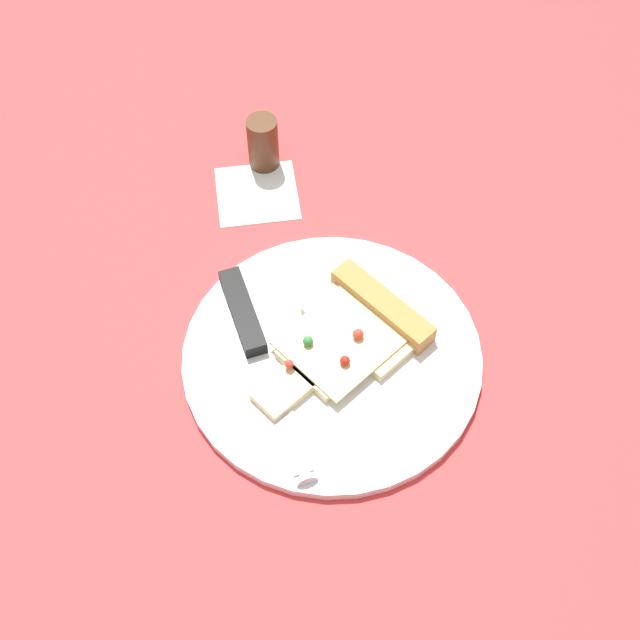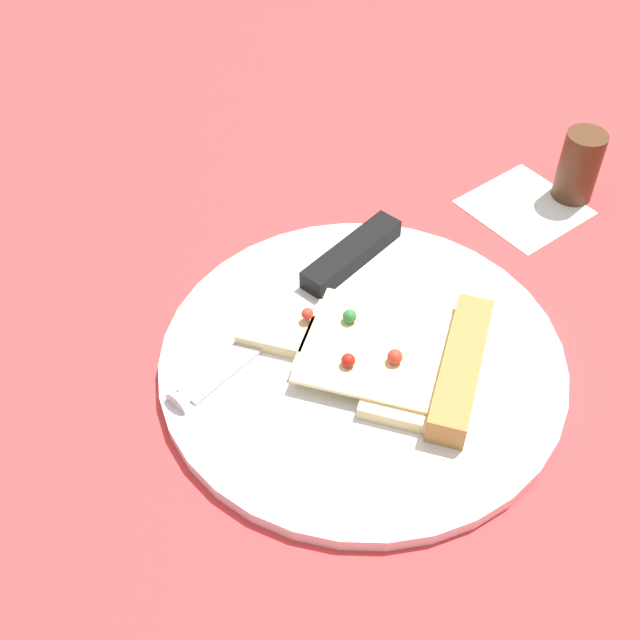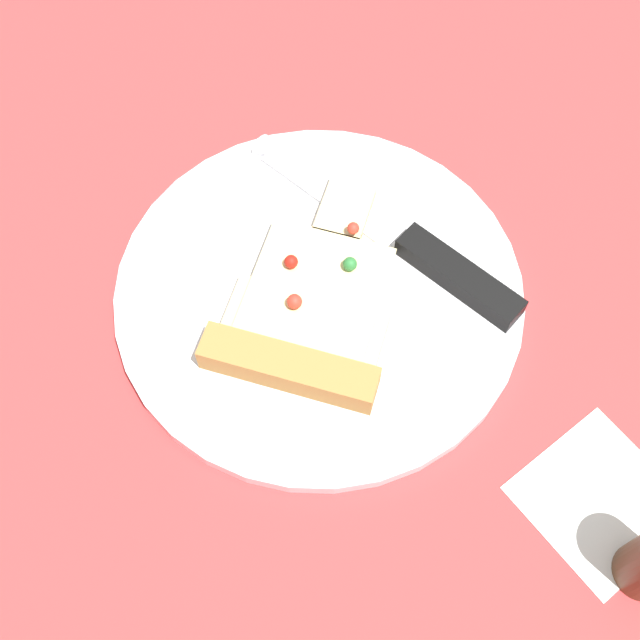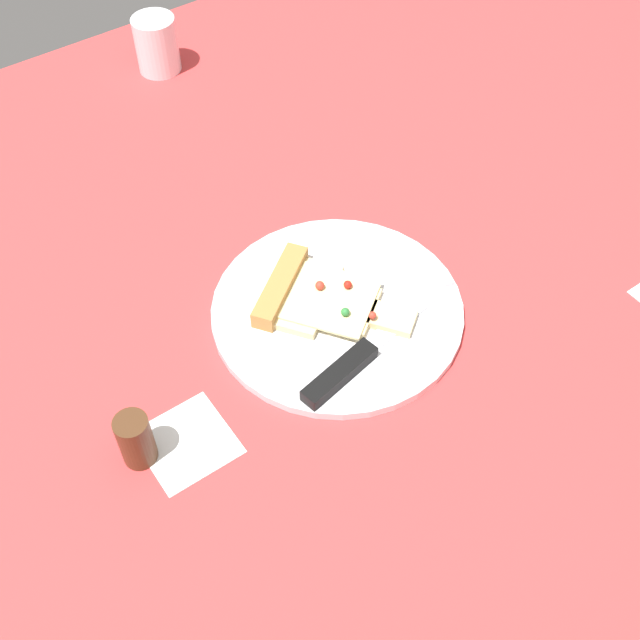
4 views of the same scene
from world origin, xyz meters
TOP-DOWN VIEW (x-y plane):
  - ground_plane at (0.04, 0.01)cm, footprint 155.73×155.73cm
  - plate at (-8.16, -5.41)cm, footprint 29.21×29.21cm
  - pizza_slice at (-10.28, -6.93)cm, footprint 18.68×16.48cm
  - knife at (-1.24, -6.55)cm, footprint 6.58×23.97cm
  - drinking_glass at (-63.70, 1.17)cm, footprint 6.48×6.48cm
  - pepper_shaker at (-4.45, -32.81)cm, footprint 3.52×3.52cm

SIDE VIEW (x-z plane):
  - ground_plane at x=0.04cm, z-range -3.00..0.00cm
  - plate at x=-8.16cm, z-range 0.00..1.10cm
  - knife at x=-1.24cm, z-range 0.48..2.93cm
  - pizza_slice at x=-10.28cm, z-range 0.70..3.07cm
  - pepper_shaker at x=-4.45cm, z-range 0.00..6.45cm
  - drinking_glass at x=-63.70cm, z-range 0.00..8.40cm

